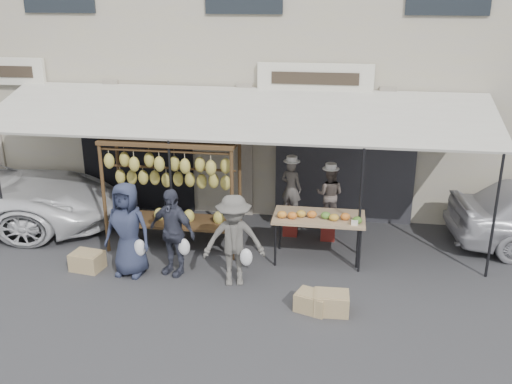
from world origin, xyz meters
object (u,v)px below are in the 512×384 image
crate_far (87,261)px  produce_table (319,218)px  vendor_right (330,195)px  crate_near_b (331,303)px  banana_rack (171,173)px  vendor_left (291,188)px  customer_left (128,229)px  customer_mid (172,232)px  customer_right (234,241)px  crate_near_a (312,302)px

crate_far → produce_table: bearing=13.4°
vendor_right → crate_near_b: size_ratio=2.10×
banana_rack → crate_far: size_ratio=4.71×
vendor_left → customer_left: (-2.70, -2.18, -0.16)m
crate_near_b → banana_rack: bearing=148.3°
produce_table → customer_mid: (-2.56, -0.88, -0.07)m
vendor_right → banana_rack: bearing=27.3°
vendor_right → customer_left: (-3.49, -2.06, -0.11)m
customer_right → customer_mid: bearing=156.0°
banana_rack → vendor_right: banana_rack is taller
produce_table → crate_near_a: size_ratio=3.36×
customer_right → crate_near_a: customer_right is taller
vendor_left → vendor_right: vendor_left is taller
crate_near_b → vendor_right: bearing=93.1°
customer_left → customer_mid: customer_left is taller
crate_far → crate_near_b: bearing=-10.2°
banana_rack → crate_far: banana_rack is taller
produce_table → vendor_right: (0.16, 1.03, 0.10)m
customer_right → crate_far: (-2.78, 0.12, -0.66)m
crate_near_a → crate_near_b: 0.30m
banana_rack → vendor_right: 3.19m
banana_rack → customer_mid: banana_rack is taller
customer_left → customer_mid: bearing=16.9°
customer_mid → crate_far: customer_mid is taller
banana_rack → customer_mid: 1.31m
customer_left → crate_near_b: bearing=-6.4°
produce_table → vendor_right: vendor_right is taller
vendor_left → banana_rack: bearing=44.2°
banana_rack → crate_near_b: bearing=-31.7°
produce_table → vendor_left: vendor_left is taller
vendor_right → crate_near_b: (0.15, -2.83, -0.82)m
produce_table → customer_mid: 2.71m
produce_table → banana_rack: bearing=176.9°
vendor_left → produce_table: bearing=138.5°
produce_table → vendor_left: (-0.63, 1.15, 0.15)m
banana_rack → vendor_left: banana_rack is taller
customer_right → crate_near_a: (1.40, -0.68, -0.67)m
customer_left → customer_mid: 0.78m
customer_left → customer_mid: size_ratio=1.07×
vendor_left → customer_mid: size_ratio=0.76×
vendor_right → customer_right: customer_right is taller
produce_table → vendor_left: size_ratio=1.39×
vendor_left → crate_near_a: size_ratio=2.41×
produce_table → crate_near_b: size_ratio=3.08×
produce_table → customer_mid: customer_mid is taller
customer_mid → crate_near_b: 3.09m
crate_near_a → produce_table: bearing=90.4°
customer_mid → banana_rack: bearing=125.7°
vendor_left → customer_right: 2.40m
produce_table → customer_left: (-3.33, -1.03, -0.01)m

